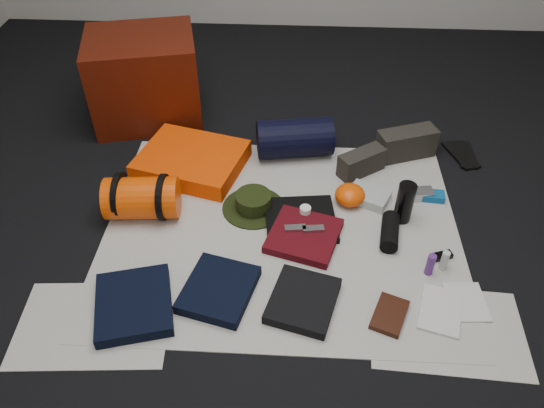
# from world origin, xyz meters

# --- Properties ---
(floor) EXTENTS (4.50, 4.50, 0.02)m
(floor) POSITION_xyz_m (0.00, 0.00, -0.01)
(floor) COLOR black
(floor) RESTS_ON ground
(newspaper_mat) EXTENTS (1.60, 1.30, 0.01)m
(newspaper_mat) POSITION_xyz_m (0.00, 0.00, 0.00)
(newspaper_mat) COLOR beige
(newspaper_mat) RESTS_ON floor
(newspaper_sheet_front_left) EXTENTS (0.61, 0.44, 0.00)m
(newspaper_sheet_front_left) POSITION_xyz_m (-0.70, -0.55, 0.00)
(newspaper_sheet_front_left) COLOR beige
(newspaper_sheet_front_left) RESTS_ON floor
(newspaper_sheet_front_right) EXTENTS (0.60, 0.43, 0.00)m
(newspaper_sheet_front_right) POSITION_xyz_m (0.65, -0.50, 0.00)
(newspaper_sheet_front_right) COLOR beige
(newspaper_sheet_front_right) RESTS_ON floor
(red_cabinet) EXTENTS (0.68, 0.60, 0.49)m
(red_cabinet) POSITION_xyz_m (-0.81, 0.92, 0.24)
(red_cabinet) COLOR #481005
(red_cabinet) RESTS_ON floor
(sleeping_pad) EXTENTS (0.60, 0.53, 0.09)m
(sleeping_pad) POSITION_xyz_m (-0.48, 0.43, 0.05)
(sleeping_pad) COLOR #F44102
(sleeping_pad) RESTS_ON newspaper_mat
(stuff_sack) EXTENTS (0.35, 0.22, 0.20)m
(stuff_sack) POSITION_xyz_m (-0.64, 0.07, 0.10)
(stuff_sack) COLOR #DC4003
(stuff_sack) RESTS_ON newspaper_mat
(sack_strap_left) EXTENTS (0.02, 0.22, 0.22)m
(sack_strap_left) POSITION_xyz_m (-0.74, 0.07, 0.11)
(sack_strap_left) COLOR black
(sack_strap_left) RESTS_ON newspaper_mat
(sack_strap_right) EXTENTS (0.02, 0.22, 0.22)m
(sack_strap_right) POSITION_xyz_m (-0.54, 0.07, 0.11)
(sack_strap_right) COLOR black
(sack_strap_right) RESTS_ON newspaper_mat
(navy_duffel) EXTENTS (0.42, 0.27, 0.20)m
(navy_duffel) POSITION_xyz_m (0.04, 0.58, 0.11)
(navy_duffel) COLOR black
(navy_duffel) RESTS_ON newspaper_mat
(boonie_brim) EXTENTS (0.38, 0.38, 0.01)m
(boonie_brim) POSITION_xyz_m (-0.14, 0.14, 0.01)
(boonie_brim) COLOR black
(boonie_brim) RESTS_ON newspaper_mat
(boonie_crown) EXTENTS (0.17, 0.17, 0.08)m
(boonie_crown) POSITION_xyz_m (-0.14, 0.14, 0.05)
(boonie_crown) COLOR black
(boonie_crown) RESTS_ON boonie_brim
(hiking_boot_left) EXTENTS (0.26, 0.22, 0.12)m
(hiking_boot_left) POSITION_xyz_m (0.39, 0.44, 0.07)
(hiking_boot_left) COLOR #292620
(hiking_boot_left) RESTS_ON newspaper_mat
(hiking_boot_right) EXTENTS (0.33, 0.21, 0.15)m
(hiking_boot_right) POSITION_xyz_m (0.63, 0.60, 0.08)
(hiking_boot_right) COLOR #292620
(hiking_boot_right) RESTS_ON newspaper_mat
(flip_flop_left) EXTENTS (0.17, 0.27, 0.01)m
(flip_flop_left) POSITION_xyz_m (0.93, 0.62, 0.01)
(flip_flop_left) COLOR black
(flip_flop_left) RESTS_ON floor
(flip_flop_right) EXTENTS (0.10, 0.24, 0.01)m
(flip_flop_right) POSITION_xyz_m (0.96, 0.62, 0.01)
(flip_flop_right) COLOR black
(flip_flop_right) RESTS_ON floor
(trousers_navy_a) EXTENTS (0.36, 0.39, 0.05)m
(trousers_navy_a) POSITION_xyz_m (-0.56, -0.47, 0.03)
(trousers_navy_a) COLOR black
(trousers_navy_a) RESTS_ON newspaper_mat
(trousers_navy_b) EXTENTS (0.33, 0.36, 0.05)m
(trousers_navy_b) POSITION_xyz_m (-0.24, -0.38, 0.03)
(trousers_navy_b) COLOR black
(trousers_navy_b) RESTS_ON newspaper_mat
(trousers_charcoal) EXTENTS (0.31, 0.34, 0.04)m
(trousers_charcoal) POSITION_xyz_m (0.10, -0.42, 0.03)
(trousers_charcoal) COLOR black
(trousers_charcoal) RESTS_ON newspaper_mat
(black_tshirt) EXTENTS (0.35, 0.33, 0.03)m
(black_tshirt) POSITION_xyz_m (0.08, 0.05, 0.02)
(black_tshirt) COLOR black
(black_tshirt) RESTS_ON newspaper_mat
(red_shirt) EXTENTS (0.36, 0.36, 0.04)m
(red_shirt) POSITION_xyz_m (0.10, -0.05, 0.03)
(red_shirt) COLOR #48070E
(red_shirt) RESTS_ON newspaper_mat
(orange_stuff_sack) EXTENTS (0.18, 0.18, 0.09)m
(orange_stuff_sack) POSITION_xyz_m (0.32, 0.20, 0.05)
(orange_stuff_sack) COLOR #DC4003
(orange_stuff_sack) RESTS_ON newspaper_mat
(first_aid_pouch) EXTENTS (0.23, 0.21, 0.05)m
(first_aid_pouch) POSITION_xyz_m (0.41, 0.23, 0.03)
(first_aid_pouch) COLOR #969E96
(first_aid_pouch) RESTS_ON newspaper_mat
(water_bottle) EXTENTS (0.10, 0.10, 0.20)m
(water_bottle) POSITION_xyz_m (0.55, 0.10, 0.11)
(water_bottle) COLOR black
(water_bottle) RESTS_ON newspaper_mat
(speaker) EXTENTS (0.11, 0.21, 0.08)m
(speaker) POSITION_xyz_m (0.48, -0.03, 0.05)
(speaker) COLOR black
(speaker) RESTS_ON newspaper_mat
(compact_camera) EXTENTS (0.12, 0.08, 0.05)m
(compact_camera) POSITION_xyz_m (0.66, 0.26, 0.03)
(compact_camera) COLOR #A1A1A6
(compact_camera) RESTS_ON newspaper_mat
(cyan_case) EXTENTS (0.11, 0.08, 0.03)m
(cyan_case) POSITION_xyz_m (0.72, 0.25, 0.02)
(cyan_case) COLOR #0D4C83
(cyan_case) RESTS_ON newspaper_mat
(toiletry_purple) EXTENTS (0.04, 0.04, 0.10)m
(toiletry_purple) POSITION_xyz_m (0.62, -0.22, 0.06)
(toiletry_purple) COLOR #4D226F
(toiletry_purple) RESTS_ON newspaper_mat
(toiletry_clear) EXTENTS (0.04, 0.04, 0.09)m
(toiletry_clear) POSITION_xyz_m (0.69, -0.19, 0.05)
(toiletry_clear) COLOR #AFB4AF
(toiletry_clear) RESTS_ON newspaper_mat
(paperback_book) EXTENTS (0.17, 0.21, 0.02)m
(paperback_book) POSITION_xyz_m (0.44, -0.46, 0.02)
(paperback_book) COLOR black
(paperback_book) RESTS_ON newspaper_mat
(map_booklet) EXTENTS (0.21, 0.26, 0.01)m
(map_booklet) POSITION_xyz_m (0.64, -0.42, 0.01)
(map_booklet) COLOR #BBBAB2
(map_booklet) RESTS_ON newspaper_mat
(map_printout) EXTENTS (0.16, 0.20, 0.01)m
(map_printout) POSITION_xyz_m (0.75, -0.37, 0.01)
(map_printout) COLOR #BBBAB2
(map_printout) RESTS_ON newspaper_mat
(sunglasses) EXTENTS (0.10, 0.07, 0.02)m
(sunglasses) POSITION_xyz_m (0.69, -0.14, 0.02)
(sunglasses) COLOR black
(sunglasses) RESTS_ON newspaper_mat
(key_cluster) EXTENTS (0.08, 0.08, 0.01)m
(key_cluster) POSITION_xyz_m (-0.61, -0.60, 0.01)
(key_cluster) COLOR #A1A1A6
(key_cluster) RESTS_ON newspaper_mat
(tape_roll) EXTENTS (0.05, 0.05, 0.03)m
(tape_roll) POSITION_xyz_m (0.10, 0.08, 0.06)
(tape_roll) COLOR silver
(tape_roll) RESTS_ON black_tshirt
(energy_bar_a) EXTENTS (0.10, 0.05, 0.01)m
(energy_bar_a) POSITION_xyz_m (0.06, -0.03, 0.05)
(energy_bar_a) COLOR #A1A1A6
(energy_bar_a) RESTS_ON red_shirt
(energy_bar_b) EXTENTS (0.10, 0.05, 0.01)m
(energy_bar_b) POSITION_xyz_m (0.14, -0.03, 0.05)
(energy_bar_b) COLOR #A1A1A6
(energy_bar_b) RESTS_ON red_shirt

